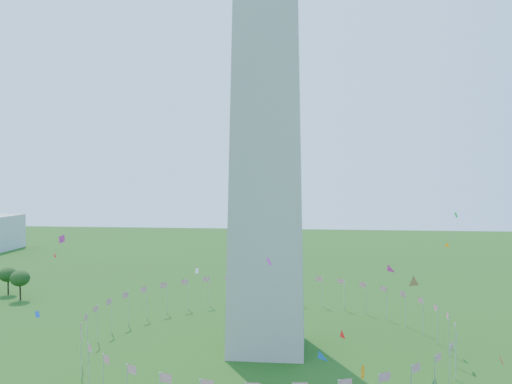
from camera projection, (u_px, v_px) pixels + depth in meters
The scene contains 2 objects.
flag_ring at pixel (267, 329), 113.25m from camera, with size 80.24×80.24×9.00m.
kites_aloft at pixel (330, 297), 82.10m from camera, with size 111.87×72.51×37.33m.
Camera 1 is at (8.82, -61.77, 39.60)m, focal length 35.00 mm.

